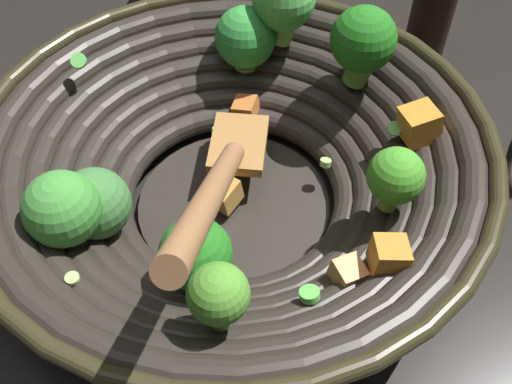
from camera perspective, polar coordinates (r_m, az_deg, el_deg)
ground_plane at (r=0.55m, az=-2.10°, el=-1.65°), size 4.00×4.00×0.00m
wok at (r=0.50m, az=-2.28°, el=2.99°), size 0.43×0.43×0.21m
soy_sauce_bottle at (r=0.69m, az=16.70°, el=16.71°), size 0.05×0.05×0.18m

